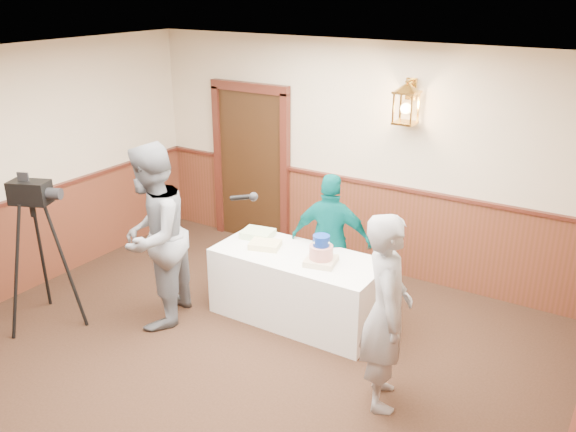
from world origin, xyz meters
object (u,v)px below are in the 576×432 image
at_px(display_table, 298,287).
at_px(tiered_cake, 321,253).
at_px(assistant_p, 331,241).
at_px(tv_camera_rig, 41,262).
at_px(sheet_cake_green, 258,234).
at_px(baker, 386,312).
at_px(interviewer, 153,237).
at_px(sheet_cake_yellow, 265,245).

height_order(display_table, tiered_cake, tiered_cake).
relative_size(assistant_p, tv_camera_rig, 0.96).
relative_size(display_table, sheet_cake_green, 5.37).
height_order(baker, tv_camera_rig, baker).
xyz_separation_m(sheet_cake_green, assistant_p, (0.76, 0.31, -0.03)).
xyz_separation_m(display_table, tiered_cake, (0.30, -0.06, 0.50)).
relative_size(tiered_cake, sheet_cake_green, 1.06).
height_order(sheet_cake_green, interviewer, interviewer).
relative_size(sheet_cake_yellow, baker, 0.18).
distance_m(interviewer, tv_camera_rig, 1.19).
xyz_separation_m(sheet_cake_green, interviewer, (-0.61, -1.00, 0.19)).
height_order(tiered_cake, interviewer, interviewer).
bearing_deg(display_table, baker, -30.84).
relative_size(tiered_cake, tv_camera_rig, 0.22).
distance_m(sheet_cake_yellow, interviewer, 1.18).
height_order(interviewer, assistant_p, interviewer).
xyz_separation_m(tiered_cake, interviewer, (-1.54, -0.77, 0.11)).
distance_m(tiered_cake, sheet_cake_green, 0.96).
relative_size(sheet_cake_yellow, sheet_cake_green, 0.94).
relative_size(tiered_cake, sheet_cake_yellow, 1.12).
bearing_deg(assistant_p, sheet_cake_green, 6.41).
height_order(interviewer, baker, interviewer).
relative_size(sheet_cake_yellow, tv_camera_rig, 0.20).
xyz_separation_m(sheet_cake_yellow, sheet_cake_green, (-0.23, 0.20, 0.01)).
bearing_deg(tv_camera_rig, tiered_cake, 7.01).
bearing_deg(sheet_cake_yellow, tiered_cake, -2.47).
bearing_deg(tv_camera_rig, baker, -11.55).
bearing_deg(sheet_cake_green, interviewer, -121.50).
xyz_separation_m(interviewer, assistant_p, (1.37, 1.31, -0.22)).
bearing_deg(assistant_p, sheet_cake_yellow, 27.88).
xyz_separation_m(sheet_cake_green, tv_camera_rig, (-1.58, -1.65, -0.08)).
bearing_deg(baker, tv_camera_rig, 73.91).
relative_size(sheet_cake_yellow, interviewer, 0.16).
relative_size(display_table, tv_camera_rig, 1.14).
xyz_separation_m(tiered_cake, sheet_cake_green, (-0.93, 0.23, -0.08)).
bearing_deg(interviewer, tv_camera_rig, -75.73).
height_order(interviewer, tv_camera_rig, interviewer).
distance_m(sheet_cake_green, interviewer, 1.19).
bearing_deg(tiered_cake, baker, -35.62).
xyz_separation_m(display_table, interviewer, (-1.24, -0.83, 0.60)).
xyz_separation_m(display_table, sheet_cake_green, (-0.63, 0.17, 0.41)).
height_order(display_table, sheet_cake_green, sheet_cake_green).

